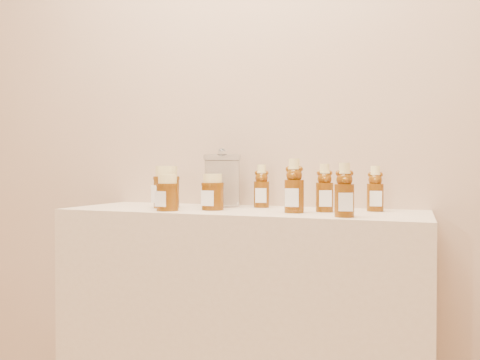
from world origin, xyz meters
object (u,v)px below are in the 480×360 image
at_px(bear_bottle_front_left, 294,182).
at_px(honey_jar_left, 167,187).
at_px(glass_canister, 222,178).
at_px(display_table, 240,343).
at_px(bear_bottle_back_left, 262,183).

xyz_separation_m(bear_bottle_front_left, honey_jar_left, (-0.47, 0.03, -0.02)).
xyz_separation_m(honey_jar_left, glass_canister, (0.16, 0.11, 0.03)).
distance_m(display_table, glass_canister, 0.57).
height_order(bear_bottle_front_left, glass_canister, glass_canister).
height_order(honey_jar_left, glass_canister, glass_canister).
height_order(display_table, bear_bottle_front_left, bear_bottle_front_left).
height_order(bear_bottle_back_left, honey_jar_left, bear_bottle_back_left).
relative_size(bear_bottle_back_left, bear_bottle_front_left, 0.91).
bearing_deg(display_table, honey_jar_left, -175.57).
bearing_deg(glass_canister, bear_bottle_back_left, 9.54).
bearing_deg(bear_bottle_back_left, bear_bottle_front_left, -58.76).
bearing_deg(bear_bottle_back_left, glass_canister, 176.59).
distance_m(bear_bottle_front_left, glass_canister, 0.33).
height_order(display_table, bear_bottle_back_left, bear_bottle_back_left).
height_order(bear_bottle_back_left, glass_canister, glass_canister).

